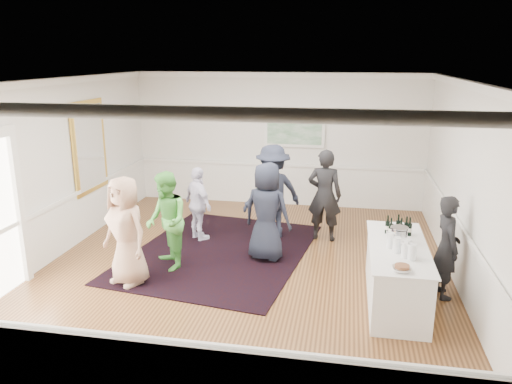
% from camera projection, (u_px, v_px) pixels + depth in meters
% --- Properties ---
extents(floor, '(8.00, 8.00, 0.00)m').
position_uv_depth(floor, '(245.00, 268.00, 8.68)').
color(floor, brown).
rests_on(floor, ground).
extents(ceiling, '(7.00, 8.00, 0.02)m').
position_uv_depth(ceiling, '(244.00, 80.00, 7.83)').
color(ceiling, white).
rests_on(ceiling, wall_back).
extents(wall_left, '(0.02, 8.00, 3.20)m').
position_uv_depth(wall_left, '(52.00, 170.00, 8.86)').
color(wall_left, white).
rests_on(wall_left, floor).
extents(wall_right, '(0.02, 8.00, 3.20)m').
position_uv_depth(wall_right, '(468.00, 189.00, 7.64)').
color(wall_right, white).
rests_on(wall_right, floor).
extents(wall_back, '(7.00, 0.02, 3.20)m').
position_uv_depth(wall_back, '(278.00, 140.00, 12.04)').
color(wall_back, white).
rests_on(wall_back, floor).
extents(wall_front, '(7.00, 0.02, 3.20)m').
position_uv_depth(wall_front, '(153.00, 285.00, 4.46)').
color(wall_front, white).
rests_on(wall_front, floor).
extents(wainscoting, '(7.00, 8.00, 1.00)m').
position_uv_depth(wainscoting, '(245.00, 241.00, 8.54)').
color(wainscoting, white).
rests_on(wainscoting, floor).
extents(mirror, '(0.05, 1.25, 1.85)m').
position_uv_depth(mirror, '(90.00, 147.00, 10.04)').
color(mirror, gold).
rests_on(mirror, wall_left).
extents(landscape_painting, '(1.44, 0.06, 0.66)m').
position_uv_depth(landscape_painting, '(294.00, 133.00, 11.87)').
color(landscape_painting, white).
rests_on(landscape_painting, wall_back).
extents(area_rug, '(3.58, 4.39, 0.02)m').
position_uv_depth(area_rug, '(220.00, 252.00, 9.37)').
color(area_rug, black).
rests_on(area_rug, floor).
extents(serving_table, '(0.84, 2.20, 0.89)m').
position_uv_depth(serving_table, '(396.00, 274.00, 7.40)').
color(serving_table, white).
rests_on(serving_table, floor).
extents(bartender, '(0.47, 0.64, 1.59)m').
position_uv_depth(bartender, '(447.00, 247.00, 7.49)').
color(bartender, black).
rests_on(bartender, floor).
extents(guest_tan, '(1.03, 0.89, 1.78)m').
position_uv_depth(guest_tan, '(126.00, 231.00, 7.89)').
color(guest_tan, tan).
rests_on(guest_tan, floor).
extents(guest_green, '(1.00, 1.05, 1.70)m').
position_uv_depth(guest_green, '(167.00, 221.00, 8.48)').
color(guest_green, '#55B548').
rests_on(guest_green, floor).
extents(guest_lilac, '(0.88, 0.86, 1.49)m').
position_uv_depth(guest_lilac, '(198.00, 204.00, 9.83)').
color(guest_lilac, silver).
rests_on(guest_lilac, floor).
extents(guest_dark_a, '(1.41, 1.28, 1.90)m').
position_uv_depth(guest_dark_a, '(273.00, 192.00, 9.92)').
color(guest_dark_a, '#1C2130').
rests_on(guest_dark_a, floor).
extents(guest_dark_b, '(0.71, 0.50, 1.84)m').
position_uv_depth(guest_dark_b, '(325.00, 195.00, 9.81)').
color(guest_dark_b, black).
rests_on(guest_dark_b, floor).
extents(guest_navy, '(0.99, 0.77, 1.79)m').
position_uv_depth(guest_navy, '(267.00, 212.00, 8.85)').
color(guest_navy, '#1C2130').
rests_on(guest_navy, floor).
extents(wine_bottles, '(0.40, 0.26, 0.31)m').
position_uv_depth(wine_bottles, '(399.00, 225.00, 7.69)').
color(wine_bottles, black).
rests_on(wine_bottles, serving_table).
extents(juice_pitchers, '(0.37, 0.52, 0.24)m').
position_uv_depth(juice_pitchers, '(402.00, 246.00, 6.94)').
color(juice_pitchers, '#78AC3D').
rests_on(juice_pitchers, serving_table).
extents(ice_bucket, '(0.26, 0.26, 0.25)m').
position_uv_depth(ice_bucket, '(399.00, 236.00, 7.36)').
color(ice_bucket, silver).
rests_on(ice_bucket, serving_table).
extents(nut_bowl, '(0.26, 0.26, 0.08)m').
position_uv_depth(nut_bowl, '(402.00, 268.00, 6.43)').
color(nut_bowl, white).
rests_on(nut_bowl, serving_table).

